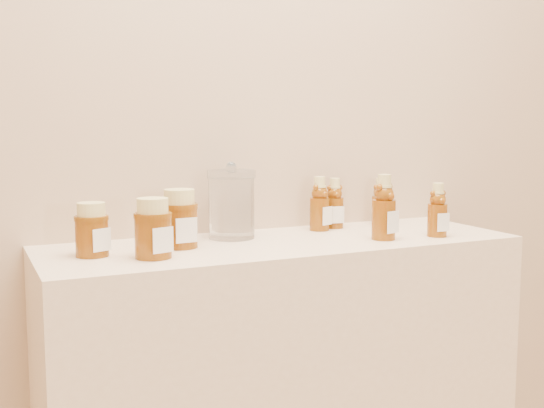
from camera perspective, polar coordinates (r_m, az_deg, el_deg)
name	(u,v)px	position (r m, az deg, el deg)	size (l,w,h in m)	color
wall_back	(251,65)	(1.87, -1.76, 11.54)	(3.50, 0.02, 2.70)	tan
bear_bottle_back_left	(320,200)	(1.87, 4.00, 0.33)	(0.06, 0.06, 0.17)	#612E07
bear_bottle_back_mid	(335,200)	(1.92, 5.25, 0.35)	(0.05, 0.05, 0.16)	#612E07
bear_bottle_back_right	(380,198)	(2.01, 9.06, 0.48)	(0.05, 0.05, 0.15)	#612E07
bear_bottle_front_left	(384,203)	(1.75, 9.35, 0.10)	(0.06, 0.06, 0.19)	#612E07
bear_bottle_front_right	(438,206)	(1.82, 13.69, -0.19)	(0.05, 0.05, 0.16)	#612E07
honey_jar_left	(92,229)	(1.57, -14.85, -2.07)	(0.08, 0.08, 0.12)	#612E07
honey_jar_back	(180,219)	(1.63, -7.74, -1.21)	(0.09, 0.09, 0.14)	#612E07
honey_jar_front	(153,228)	(1.52, -9.93, -2.00)	(0.08, 0.08, 0.13)	#612E07
glass_canister	(232,201)	(1.75, -3.41, 0.23)	(0.12, 0.12, 0.19)	white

